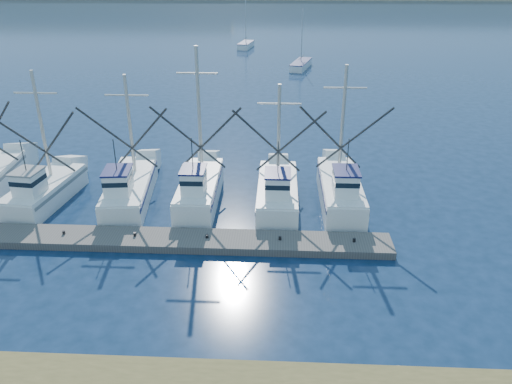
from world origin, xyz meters
TOP-DOWN VIEW (x-y plane):
  - ground at (0.00, 0.00)m, footprint 500.00×500.00m
  - floating_dock at (-10.22, 5.38)m, footprint 32.14×2.23m
  - trawler_fleet at (-10.39, 10.34)m, footprint 30.83×8.35m
  - sailboat_near at (2.48, 54.28)m, footprint 3.42×7.10m
  - sailboat_far at (-6.60, 71.63)m, footprint 2.72×5.75m

SIDE VIEW (x-z plane):
  - ground at x=0.00m, z-range 0.00..0.00m
  - floating_dock at x=-10.22m, z-range 0.00..0.43m
  - sailboat_near at x=2.48m, z-range -3.56..4.54m
  - sailboat_far at x=-6.60m, z-range -3.55..4.55m
  - trawler_fleet at x=-10.39m, z-range -3.86..5.82m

